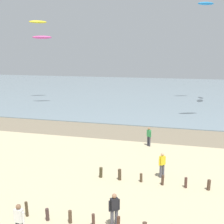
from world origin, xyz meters
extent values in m
cube|color=#84755B|center=(0.00, 24.96, 0.00)|extent=(120.00, 6.20, 0.01)
cube|color=gray|center=(0.00, 63.06, 0.05)|extent=(160.00, 70.00, 0.10)
cylinder|color=#413522|center=(-0.79, 6.96, 0.39)|extent=(0.18, 0.16, 0.78)
cylinder|color=#412F2C|center=(0.42, 6.87, 0.31)|extent=(0.19, 0.20, 0.64)
cylinder|color=#4C392A|center=(1.59, 6.99, 0.32)|extent=(0.19, 0.19, 0.65)
cylinder|color=#493229|center=(2.79, 6.99, 0.32)|extent=(0.16, 0.15, 0.65)
cylinder|color=#4B3023|center=(4.04, 6.91, 0.38)|extent=(0.19, 0.16, 0.76)
cylinder|color=#413923|center=(1.25, 12.78, 0.35)|extent=(0.24, 0.24, 0.72)
cylinder|color=#473928|center=(2.56, 12.73, 0.37)|extent=(0.22, 0.24, 0.75)
cylinder|color=#4C3B29|center=(3.96, 12.81, 0.28)|extent=(0.19, 0.19, 0.57)
cylinder|color=#463226|center=(5.35, 12.72, 0.32)|extent=(0.19, 0.20, 0.66)
cylinder|color=#49312A|center=(6.77, 12.71, 0.33)|extent=(0.17, 0.17, 0.66)
cylinder|color=#4C392B|center=(8.13, 12.76, 0.33)|extent=(0.24, 0.22, 0.66)
cylinder|color=#4C4C56|center=(3.67, 7.14, 0.44)|extent=(0.16, 0.16, 0.88)
cylinder|color=#4C4C56|center=(3.84, 7.28, 0.44)|extent=(0.16, 0.16, 0.88)
cube|color=black|center=(3.76, 7.21, 1.18)|extent=(0.42, 0.40, 0.60)
sphere|color=#9E7051|center=(3.76, 7.21, 1.60)|extent=(0.22, 0.22, 0.22)
cylinder|color=black|center=(3.57, 7.06, 1.13)|extent=(0.09, 0.09, 0.52)
cylinder|color=black|center=(3.95, 7.36, 1.13)|extent=(0.09, 0.09, 0.52)
cylinder|color=#383842|center=(3.18, 20.72, 0.44)|extent=(0.16, 0.16, 0.88)
cylinder|color=#383842|center=(3.01, 20.86, 0.44)|extent=(0.16, 0.16, 0.88)
cube|color=#338C4C|center=(3.10, 20.79, 1.18)|extent=(0.42, 0.40, 0.60)
sphere|color=#9E7051|center=(3.10, 20.79, 1.60)|extent=(0.22, 0.22, 0.22)
cylinder|color=#338C4C|center=(3.28, 20.63, 1.13)|extent=(0.09, 0.09, 0.52)
cylinder|color=#338C4C|center=(2.91, 20.94, 1.13)|extent=(0.09, 0.09, 0.52)
cylinder|color=#4C4C56|center=(5.07, 13.87, 0.44)|extent=(0.16, 0.16, 0.88)
cylinder|color=#4C4C56|center=(5.22, 14.04, 0.44)|extent=(0.16, 0.16, 0.88)
cube|color=yellow|center=(5.15, 13.96, 1.18)|extent=(0.40, 0.41, 0.60)
sphere|color=tan|center=(5.15, 13.96, 1.60)|extent=(0.22, 0.22, 0.22)
cylinder|color=yellow|center=(4.98, 13.78, 1.13)|extent=(0.09, 0.09, 0.52)
cylinder|color=yellow|center=(5.31, 14.13, 1.13)|extent=(0.09, 0.09, 0.52)
cube|color=white|center=(0.04, 5.04, 1.18)|extent=(0.38, 0.25, 0.60)
sphere|color=brown|center=(0.04, 5.04, 1.60)|extent=(0.22, 0.22, 0.22)
cylinder|color=white|center=(-0.20, 5.06, 1.13)|extent=(0.09, 0.09, 0.52)
cylinder|color=white|center=(0.28, 5.02, 1.13)|extent=(0.09, 0.09, 0.52)
ellipsoid|color=yellow|center=(-20.18, 43.44, 13.48)|extent=(3.06, 2.68, 0.64)
ellipsoid|color=#2384D1|center=(7.27, 49.86, 16.25)|extent=(2.95, 2.09, 0.58)
ellipsoid|color=#E54C99|center=(-16.68, 38.28, 10.61)|extent=(3.12, 2.16, 0.57)
camera|label=1|loc=(7.45, -5.77, 8.13)|focal=49.78mm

